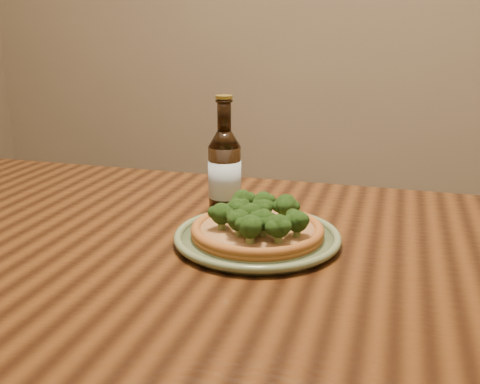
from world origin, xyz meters
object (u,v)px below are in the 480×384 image
(table, at_px, (167,289))
(pizza, at_px, (258,226))
(beer_bottle, at_px, (225,172))
(plate, at_px, (257,237))

(table, relative_size, pizza, 6.86)
(table, xyz_separation_m, beer_bottle, (0.06, 0.17, 0.18))
(pizza, bearing_deg, table, -165.90)
(table, height_order, beer_bottle, beer_bottle)
(table, relative_size, plate, 5.45)
(table, relative_size, beer_bottle, 6.70)
(pizza, xyz_separation_m, beer_bottle, (-0.10, 0.13, 0.06))
(table, bearing_deg, beer_bottle, 71.59)
(pizza, distance_m, beer_bottle, 0.18)
(beer_bottle, bearing_deg, pizza, -54.82)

